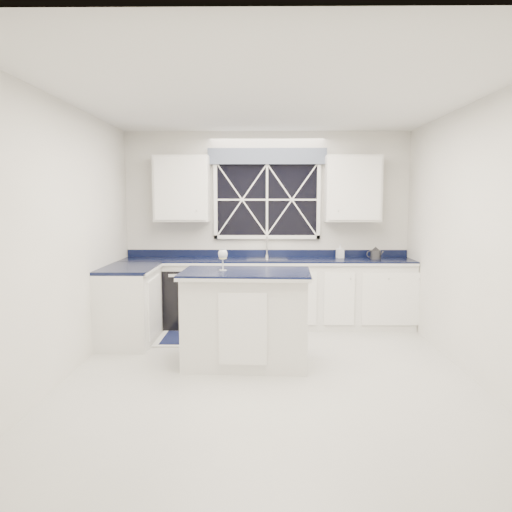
{
  "coord_description": "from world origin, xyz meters",
  "views": [
    {
      "loc": [
        -0.08,
        -4.84,
        1.75
      ],
      "look_at": [
        -0.14,
        0.4,
        1.16
      ],
      "focal_mm": 35.0,
      "sensor_mm": 36.0,
      "label": 1
    }
  ],
  "objects_px": {
    "faucet": "(267,246)",
    "wine_glass": "(223,255)",
    "dishwasher": "(188,297)",
    "kettle": "(375,253)",
    "soap_bottle": "(340,251)",
    "island": "(246,317)"
  },
  "relations": [
    {
      "from": "faucet",
      "to": "wine_glass",
      "type": "relative_size",
      "value": 1.28
    },
    {
      "from": "faucet",
      "to": "wine_glass",
      "type": "distance_m",
      "value": 1.82
    },
    {
      "from": "dishwasher",
      "to": "kettle",
      "type": "relative_size",
      "value": 3.4
    },
    {
      "from": "dishwasher",
      "to": "soap_bottle",
      "type": "distance_m",
      "value": 2.21
    },
    {
      "from": "island",
      "to": "soap_bottle",
      "type": "xyz_separation_m",
      "value": [
        1.26,
        1.73,
        0.53
      ]
    },
    {
      "from": "faucet",
      "to": "wine_glass",
      "type": "height_order",
      "value": "faucet"
    },
    {
      "from": "faucet",
      "to": "kettle",
      "type": "distance_m",
      "value": 1.5
    },
    {
      "from": "wine_glass",
      "to": "faucet",
      "type": "bearing_deg",
      "value": 74.54
    },
    {
      "from": "wine_glass",
      "to": "island",
      "type": "bearing_deg",
      "value": -8.68
    },
    {
      "from": "kettle",
      "to": "wine_glass",
      "type": "bearing_deg",
      "value": -144.31
    },
    {
      "from": "island",
      "to": "dishwasher",
      "type": "bearing_deg",
      "value": 121.01
    },
    {
      "from": "dishwasher",
      "to": "island",
      "type": "xyz_separation_m",
      "value": [
        0.86,
        -1.6,
        0.09
      ]
    },
    {
      "from": "dishwasher",
      "to": "wine_glass",
      "type": "relative_size",
      "value": 3.47
    },
    {
      "from": "faucet",
      "to": "soap_bottle",
      "type": "xyz_separation_m",
      "value": [
        1.02,
        -0.07,
        -0.06
      ]
    },
    {
      "from": "faucet",
      "to": "island",
      "type": "distance_m",
      "value": 1.91
    },
    {
      "from": "kettle",
      "to": "soap_bottle",
      "type": "distance_m",
      "value": 0.48
    },
    {
      "from": "dishwasher",
      "to": "wine_glass",
      "type": "height_order",
      "value": "wine_glass"
    },
    {
      "from": "dishwasher",
      "to": "kettle",
      "type": "xyz_separation_m",
      "value": [
        2.59,
        0.02,
        0.61
      ]
    },
    {
      "from": "island",
      "to": "kettle",
      "type": "relative_size",
      "value": 5.73
    },
    {
      "from": "island",
      "to": "faucet",
      "type": "bearing_deg",
      "value": 85.13
    },
    {
      "from": "soap_bottle",
      "to": "kettle",
      "type": "bearing_deg",
      "value": -13.07
    },
    {
      "from": "kettle",
      "to": "wine_glass",
      "type": "distance_m",
      "value": 2.53
    }
  ]
}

